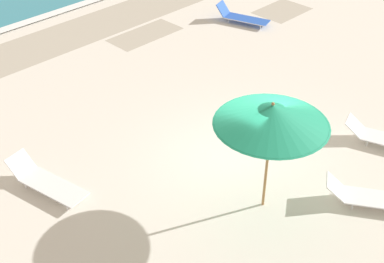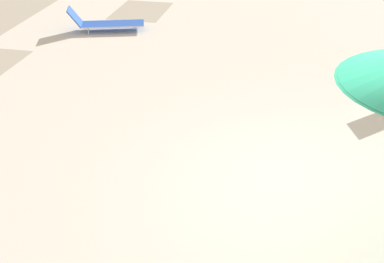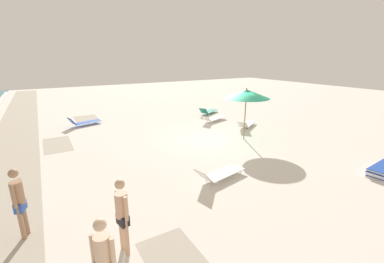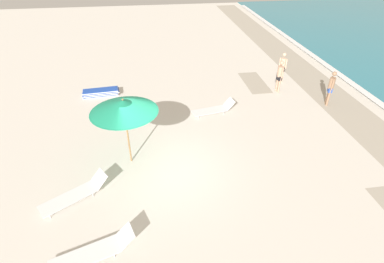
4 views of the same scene
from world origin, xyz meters
The scene contains 2 objects.
ground_plane centered at (0.00, 0.01, -0.08)m, with size 60.00×60.00×0.16m.
sun_lounger_near_water_left centered at (6.56, 5.66, 0.22)m, with size 1.17×2.07×0.63m.
Camera 2 is at (-6.54, 0.44, 4.57)m, focal length 50.00 mm.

